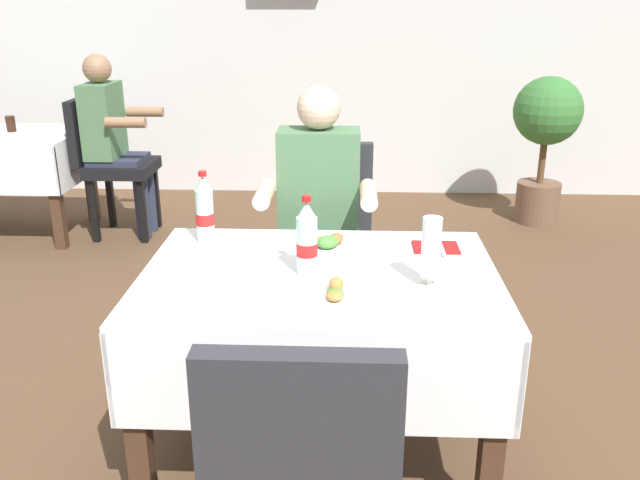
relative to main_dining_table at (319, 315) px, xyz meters
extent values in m
plane|color=brown|center=(0.00, -0.16, -0.56)|extent=(11.00, 11.00, 0.00)
cube|color=silver|center=(0.00, 3.63, 0.98)|extent=(11.00, 0.12, 3.08)
cube|color=white|center=(0.00, 0.00, 0.15)|extent=(1.22, 0.87, 0.02)
cube|color=white|center=(0.00, -0.43, -0.02)|extent=(1.22, 0.02, 0.32)
cube|color=white|center=(0.00, 0.43, -0.02)|extent=(1.22, 0.02, 0.32)
cube|color=white|center=(-0.60, 0.00, -0.02)|extent=(0.02, 0.87, 0.32)
cube|color=white|center=(0.60, 0.00, -0.02)|extent=(0.02, 0.87, 0.32)
cube|color=#472D1E|center=(-0.55, -0.38, -0.21)|extent=(0.07, 0.07, 0.71)
cube|color=#472D1E|center=(0.55, -0.38, -0.21)|extent=(0.07, 0.07, 0.71)
cube|color=#472D1E|center=(-0.55, 0.38, -0.21)|extent=(0.07, 0.07, 0.71)
cube|color=#472D1E|center=(0.55, 0.38, -0.21)|extent=(0.07, 0.07, 0.71)
cube|color=#2D2D33|center=(0.00, 0.74, -0.07)|extent=(0.44, 0.44, 0.08)
cube|color=#2D2D33|center=(0.00, 0.99, 0.19)|extent=(0.42, 0.06, 0.44)
cube|color=black|center=(-0.17, 0.57, -0.34)|extent=(0.04, 0.04, 0.45)
cube|color=black|center=(0.17, 0.57, -0.34)|extent=(0.04, 0.04, 0.45)
cube|color=black|center=(-0.17, 0.91, -0.34)|extent=(0.04, 0.04, 0.45)
cube|color=black|center=(0.17, 0.91, -0.34)|extent=(0.04, 0.04, 0.45)
cube|color=#2D2D33|center=(0.00, -0.74, -0.07)|extent=(0.44, 0.44, 0.08)
cube|color=#2D2D33|center=(0.00, -0.99, 0.19)|extent=(0.42, 0.06, 0.44)
cylinder|color=#282D42|center=(-0.11, 0.53, -0.34)|extent=(0.10, 0.10, 0.45)
cylinder|color=#282D42|center=(0.05, 0.53, -0.34)|extent=(0.10, 0.10, 0.45)
cube|color=#282D42|center=(-0.03, 0.70, -0.05)|extent=(0.34, 0.36, 0.12)
cube|color=#4C754C|center=(-0.03, 0.78, 0.26)|extent=(0.36, 0.20, 0.50)
sphere|color=beige|center=(-0.03, 0.78, 0.60)|extent=(0.19, 0.19, 0.19)
cylinder|color=beige|center=(-0.25, 0.55, 0.28)|extent=(0.07, 0.26, 0.07)
cylinder|color=beige|center=(0.18, 0.55, 0.28)|extent=(0.07, 0.26, 0.07)
cylinder|color=white|center=(0.04, -0.24, 0.17)|extent=(0.25, 0.25, 0.01)
ellipsoid|color=#B77A38|center=(0.06, -0.25, 0.19)|extent=(0.08, 0.08, 0.03)
ellipsoid|color=#4C8E38|center=(0.06, -0.23, 0.19)|extent=(0.07, 0.09, 0.03)
ellipsoid|color=#B77A38|center=(0.06, -0.19, 0.20)|extent=(0.05, 0.07, 0.05)
cylinder|color=white|center=(0.05, 0.22, 0.17)|extent=(0.22, 0.22, 0.01)
ellipsoid|color=#99602D|center=(0.05, 0.24, 0.20)|extent=(0.08, 0.09, 0.04)
ellipsoid|color=#B77A38|center=(-0.01, 0.23, 0.19)|extent=(0.07, 0.08, 0.03)
ellipsoid|color=#4C8E38|center=(0.02, 0.20, 0.20)|extent=(0.11, 0.11, 0.05)
cylinder|color=white|center=(0.36, -0.10, 0.17)|extent=(0.07, 0.07, 0.01)
cylinder|color=white|center=(0.36, -0.10, 0.18)|extent=(0.02, 0.02, 0.03)
cylinder|color=white|center=(0.36, -0.10, 0.30)|extent=(0.06, 0.06, 0.20)
cylinder|color=#C68928|center=(0.36, -0.10, 0.25)|extent=(0.06, 0.06, 0.09)
cylinder|color=silver|center=(-0.04, -0.02, 0.26)|extent=(0.07, 0.07, 0.20)
cylinder|color=red|center=(-0.04, -0.02, 0.25)|extent=(0.07, 0.07, 0.04)
cone|color=silver|center=(-0.04, -0.02, 0.39)|extent=(0.06, 0.06, 0.05)
cylinder|color=red|center=(-0.04, -0.02, 0.43)|extent=(0.03, 0.03, 0.02)
cylinder|color=silver|center=(-0.45, 0.28, 0.27)|extent=(0.07, 0.07, 0.20)
cylinder|color=red|center=(-0.45, 0.28, 0.26)|extent=(0.07, 0.07, 0.05)
cone|color=silver|center=(-0.45, 0.28, 0.40)|extent=(0.06, 0.06, 0.05)
cylinder|color=red|center=(-0.45, 0.28, 0.43)|extent=(0.03, 0.03, 0.02)
cube|color=maroon|center=(0.43, 0.25, 0.17)|extent=(0.17, 0.13, 0.01)
cube|color=silver|center=(0.41, 0.25, 0.17)|extent=(0.01, 0.19, 0.01)
cube|color=silver|center=(0.45, 0.25, 0.17)|extent=(0.01, 0.19, 0.01)
cube|color=white|center=(-2.29, 2.39, 0.15)|extent=(1.02, 0.74, 0.02)
cube|color=white|center=(-2.29, 2.75, -0.02)|extent=(1.02, 0.02, 0.32)
cube|color=white|center=(-1.79, 2.39, -0.02)|extent=(0.02, 0.74, 0.32)
cube|color=#472D1E|center=(-1.84, 2.08, -0.21)|extent=(0.07, 0.07, 0.71)
cube|color=#472D1E|center=(-1.84, 2.70, -0.21)|extent=(0.07, 0.07, 0.71)
cube|color=black|center=(-1.48, 2.39, -0.07)|extent=(0.44, 0.44, 0.08)
cube|color=black|center=(-1.73, 2.39, 0.19)|extent=(0.06, 0.42, 0.44)
cube|color=black|center=(-1.31, 2.22, -0.34)|extent=(0.04, 0.04, 0.45)
cube|color=black|center=(-1.31, 2.56, -0.34)|extent=(0.04, 0.04, 0.45)
cube|color=black|center=(-1.65, 2.22, -0.34)|extent=(0.04, 0.04, 0.45)
cube|color=black|center=(-1.65, 2.56, -0.34)|extent=(0.04, 0.04, 0.45)
cylinder|color=#282D42|center=(-1.34, 2.31, -0.34)|extent=(0.10, 0.10, 0.45)
cylinder|color=#282D42|center=(-1.34, 2.47, -0.34)|extent=(0.10, 0.10, 0.45)
cube|color=#282D42|center=(-1.50, 2.39, -0.05)|extent=(0.36, 0.34, 0.12)
cube|color=#4C754C|center=(-1.58, 2.39, 0.26)|extent=(0.20, 0.36, 0.50)
sphere|color=#997051|center=(-1.58, 2.39, 0.60)|extent=(0.19, 0.19, 0.19)
cylinder|color=#997051|center=(-1.35, 2.17, 0.28)|extent=(0.26, 0.07, 0.07)
cylinder|color=#997051|center=(-1.35, 2.60, 0.28)|extent=(0.26, 0.07, 0.07)
cylinder|color=black|center=(-2.26, 2.44, 0.22)|extent=(0.06, 0.06, 0.11)
cylinder|color=brown|center=(1.53, 2.80, -0.41)|extent=(0.32, 0.32, 0.30)
cylinder|color=brown|center=(1.53, 2.80, -0.09)|extent=(0.05, 0.05, 0.34)
sphere|color=#387533|center=(1.53, 2.80, 0.28)|extent=(0.49, 0.49, 0.49)
camera|label=1|loc=(0.09, -2.11, 1.05)|focal=37.52mm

